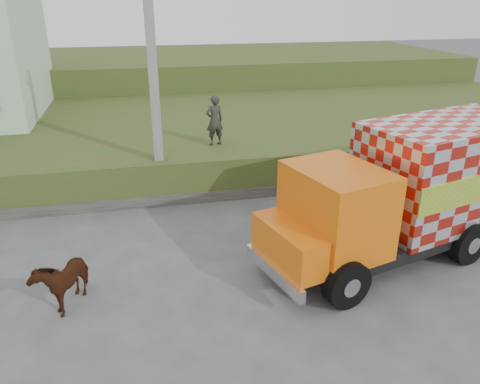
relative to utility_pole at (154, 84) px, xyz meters
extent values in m
plane|color=#474749|center=(1.00, -4.60, -4.08)|extent=(120.00, 120.00, 0.00)
cube|color=#2C551C|center=(1.00, 5.40, -3.33)|extent=(40.00, 12.00, 1.50)
cube|color=#2C551C|center=(1.00, 17.40, -2.58)|extent=(40.00, 12.00, 3.00)
cube|color=#595651|center=(-1.00, -0.40, -3.88)|extent=(16.00, 0.50, 0.40)
cube|color=gray|center=(0.00, 0.00, -0.08)|extent=(0.30, 0.30, 8.00)
cube|color=black|center=(6.46, -5.14, -3.38)|extent=(7.60, 4.18, 0.37)
cube|color=#D65E0B|center=(4.00, -5.82, -2.21)|extent=(2.50, 2.87, 2.13)
cube|color=#D65E0B|center=(2.82, -6.15, -2.85)|extent=(1.62, 2.44, 0.96)
cube|color=silver|center=(7.69, -4.80, -1.84)|extent=(5.40, 3.76, 2.77)
cube|color=yellow|center=(7.35, -3.55, -1.84)|extent=(4.73, 1.34, 0.74)
cube|color=silver|center=(2.31, -6.29, -3.49)|extent=(0.80, 2.40, 0.32)
cylinder|color=black|center=(3.81, -7.14, -3.49)|extent=(1.23, 0.67, 1.17)
cylinder|color=black|center=(3.16, -4.78, -3.49)|extent=(1.23, 0.67, 1.17)
cylinder|color=black|center=(7.81, -6.04, -3.49)|extent=(1.23, 0.67, 1.17)
cylinder|color=black|center=(7.16, -3.68, -3.49)|extent=(1.23, 0.67, 1.17)
cylinder|color=black|center=(8.80, -3.23, -3.49)|extent=(1.23, 0.67, 1.17)
imported|color=black|center=(-2.60, -5.64, -3.41)|extent=(1.30, 1.74, 1.34)
imported|color=#2C2927|center=(2.17, 1.30, -1.64)|extent=(0.78, 0.62, 1.86)
camera|label=1|loc=(-0.55, -15.50, 2.67)|focal=35.00mm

